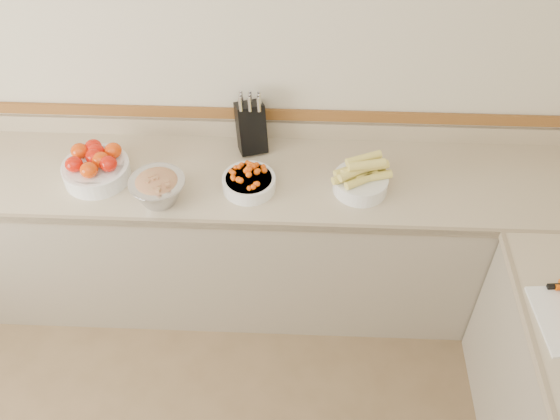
{
  "coord_description": "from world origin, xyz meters",
  "views": [
    {
      "loc": [
        0.43,
        -0.6,
        2.97
      ],
      "look_at": [
        0.35,
        1.35,
        1.0
      ],
      "focal_mm": 40.0,
      "sensor_mm": 36.0,
      "label": 1
    }
  ],
  "objects_px": {
    "tomato_bowl": "(96,166)",
    "rhubarb_bowl": "(158,188)",
    "cherry_tomato_bowl": "(249,181)",
    "knife_block": "(251,126)",
    "corn_bowl": "(361,179)"
  },
  "relations": [
    {
      "from": "tomato_bowl",
      "to": "rhubarb_bowl",
      "type": "xyz_separation_m",
      "value": [
        0.33,
        -0.15,
        0.01
      ]
    },
    {
      "from": "tomato_bowl",
      "to": "rhubarb_bowl",
      "type": "distance_m",
      "value": 0.36
    },
    {
      "from": "cherry_tomato_bowl",
      "to": "knife_block",
      "type": "bearing_deg",
      "value": 91.67
    },
    {
      "from": "cherry_tomato_bowl",
      "to": "rhubarb_bowl",
      "type": "height_order",
      "value": "rhubarb_bowl"
    },
    {
      "from": "cherry_tomato_bowl",
      "to": "rhubarb_bowl",
      "type": "bearing_deg",
      "value": -166.7
    },
    {
      "from": "knife_block",
      "to": "cherry_tomato_bowl",
      "type": "distance_m",
      "value": 0.32
    },
    {
      "from": "corn_bowl",
      "to": "rhubarb_bowl",
      "type": "relative_size",
      "value": 1.09
    },
    {
      "from": "knife_block",
      "to": "cherry_tomato_bowl",
      "type": "xyz_separation_m",
      "value": [
        0.01,
        -0.31,
        -0.09
      ]
    },
    {
      "from": "knife_block",
      "to": "tomato_bowl",
      "type": "xyz_separation_m",
      "value": [
        -0.74,
        -0.26,
        -0.06
      ]
    },
    {
      "from": "cherry_tomato_bowl",
      "to": "corn_bowl",
      "type": "relative_size",
      "value": 0.89
    },
    {
      "from": "knife_block",
      "to": "tomato_bowl",
      "type": "distance_m",
      "value": 0.79
    },
    {
      "from": "cherry_tomato_bowl",
      "to": "corn_bowl",
      "type": "bearing_deg",
      "value": 1.5
    },
    {
      "from": "tomato_bowl",
      "to": "corn_bowl",
      "type": "height_order",
      "value": "corn_bowl"
    },
    {
      "from": "tomato_bowl",
      "to": "corn_bowl",
      "type": "distance_m",
      "value": 1.28
    },
    {
      "from": "corn_bowl",
      "to": "knife_block",
      "type": "bearing_deg",
      "value": 151.63
    }
  ]
}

